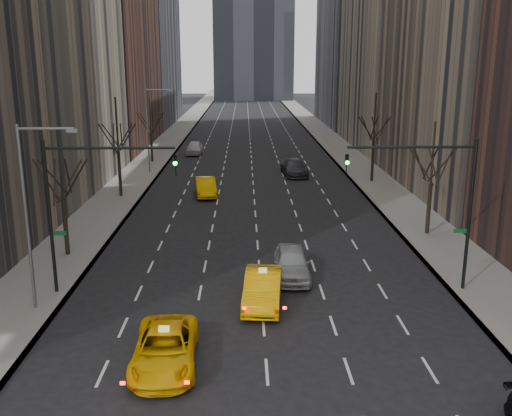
{
  "coord_description": "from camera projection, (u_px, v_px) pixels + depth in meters",
  "views": [
    {
      "loc": [
        -0.84,
        -16.21,
        11.96
      ],
      "look_at": [
        -0.18,
        16.38,
        3.5
      ],
      "focal_mm": 40.0,
      "sensor_mm": 36.0,
      "label": 1
    }
  ],
  "objects": [
    {
      "name": "tree_lw_b",
      "position": [
        63.0,
        199.0,
        34.96
      ],
      "size": [
        3.36,
        3.5,
        7.82
      ],
      "color": "black",
      "rests_on": "ground"
    },
    {
      "name": "far_taxi",
      "position": [
        206.0,
        187.0,
        51.73
      ],
      "size": [
        2.37,
        5.15,
        1.63
      ],
      "primitive_type": "imported",
      "rotation": [
        0.0,
        0.0,
        0.13
      ],
      "color": "#ECAF04",
      "rests_on": "ground"
    },
    {
      "name": "silver_sedan_ahead",
      "position": [
        292.0,
        263.0,
        32.26
      ],
      "size": [
        2.2,
        5.08,
        1.71
      ],
      "primitive_type": "imported",
      "rotation": [
        0.0,
        0.0,
        -0.04
      ],
      "color": "#96999D",
      "rests_on": "ground"
    },
    {
      "name": "sidewalk_right",
      "position": [
        331.0,
        141.0,
        86.66
      ],
      "size": [
        4.5,
        320.0,
        0.15
      ],
      "primitive_type": "cube",
      "color": "slate",
      "rests_on": "ground"
    },
    {
      "name": "taxi_sedan",
      "position": [
        263.0,
        288.0,
        28.68
      ],
      "size": [
        2.22,
        5.27,
        1.69
      ],
      "primitive_type": "imported",
      "rotation": [
        0.0,
        0.0,
        -0.08
      ],
      "color": "#FBB005",
      "rests_on": "ground"
    },
    {
      "name": "streetlight_near",
      "position": [
        32.0,
        200.0,
        26.76
      ],
      "size": [
        2.83,
        0.22,
        9.0
      ],
      "color": "slate",
      "rests_on": "ground"
    },
    {
      "name": "sidewalk_left",
      "position": [
        169.0,
        141.0,
        86.19
      ],
      "size": [
        4.5,
        320.0,
        0.15
      ],
      "primitive_type": "cube",
      "color": "slate",
      "rests_on": "ground"
    },
    {
      "name": "tree_rw_c",
      "position": [
        374.0,
        143.0,
        56.63
      ],
      "size": [
        3.36,
        3.5,
        8.74
      ],
      "color": "black",
      "rests_on": "ground"
    },
    {
      "name": "tree_lw_d",
      "position": [
        151.0,
        133.0,
        67.9
      ],
      "size": [
        3.36,
        3.5,
        7.36
      ],
      "color": "black",
      "rests_on": "ground"
    },
    {
      "name": "far_suv_grey",
      "position": [
        294.0,
        167.0,
        60.99
      ],
      "size": [
        2.98,
        6.1,
        1.71
      ],
      "primitive_type": "imported",
      "rotation": [
        0.0,
        0.0,
        0.1
      ],
      "color": "#333338",
      "rests_on": "ground"
    },
    {
      "name": "far_car_white",
      "position": [
        194.0,
        148.0,
        74.53
      ],
      "size": [
        2.11,
        5.01,
        1.69
      ],
      "primitive_type": "imported",
      "rotation": [
        0.0,
        0.0,
        -0.02
      ],
      "color": "beige",
      "rests_on": "ground"
    },
    {
      "name": "taxi_suv",
      "position": [
        165.0,
        348.0,
        22.87
      ],
      "size": [
        2.7,
        5.5,
        1.5
      ],
      "primitive_type": "imported",
      "rotation": [
        0.0,
        0.0,
        0.04
      ],
      "color": "#FFBF05",
      "rests_on": "ground"
    },
    {
      "name": "streetlight_far",
      "position": [
        151.0,
        122.0,
        60.63
      ],
      "size": [
        2.83,
        0.22,
        9.0
      ],
      "color": "slate",
      "rests_on": "ground"
    },
    {
      "name": "traffic_mast_right",
      "position": [
        439.0,
        191.0,
        29.11
      ],
      "size": [
        6.69,
        0.39,
        8.0
      ],
      "color": "black",
      "rests_on": "ground"
    },
    {
      "name": "traffic_mast_left",
      "position": [
        81.0,
        193.0,
        28.76
      ],
      "size": [
        6.69,
        0.39,
        8.0
      ],
      "color": "black",
      "rests_on": "ground"
    },
    {
      "name": "tree_rw_b",
      "position": [
        431.0,
        184.0,
        39.29
      ],
      "size": [
        3.36,
        3.5,
        7.82
      ],
      "color": "black",
      "rests_on": "ground"
    },
    {
      "name": "tree_lw_c",
      "position": [
        119.0,
        153.0,
        50.36
      ],
      "size": [
        3.36,
        3.5,
        8.74
      ],
      "color": "black",
      "rests_on": "ground"
    }
  ]
}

